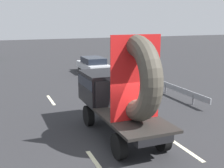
{
  "coord_description": "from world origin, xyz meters",
  "views": [
    {
      "loc": [
        -4.42,
        -9.25,
        4.69
      ],
      "look_at": [
        0.07,
        1.95,
        1.97
      ],
      "focal_mm": 46.74,
      "sensor_mm": 36.0,
      "label": 1
    }
  ],
  "objects": [
    {
      "name": "ground_plane",
      "position": [
        0.0,
        0.0,
        0.0
      ],
      "size": [
        120.0,
        120.0,
        0.0
      ],
      "primitive_type": "plane",
      "color": "#28282B"
    },
    {
      "name": "flatbed_truck",
      "position": [
        0.07,
        1.14,
        1.93
      ],
      "size": [
        2.02,
        5.56,
        4.16
      ],
      "color": "black",
      "rests_on": "ground_plane"
    },
    {
      "name": "distant_sedan",
      "position": [
        3.45,
        14.78,
        0.75
      ],
      "size": [
        1.84,
        4.3,
        1.4
      ],
      "color": "black",
      "rests_on": "ground_plane"
    },
    {
      "name": "guardrail",
      "position": [
        5.59,
        7.8,
        0.52
      ],
      "size": [
        0.1,
        11.34,
        0.71
      ],
      "color": "gray",
      "rests_on": "ground_plane"
    },
    {
      "name": "lane_dash_left_near",
      "position": [
        -1.61,
        -1.04,
        0.0
      ],
      "size": [
        0.16,
        2.3,
        0.01
      ],
      "primitive_type": "cube",
      "rotation": [
        0.0,
        0.0,
        1.57
      ],
      "color": "beige",
      "rests_on": "ground_plane"
    },
    {
      "name": "lane_dash_left_far",
      "position": [
        -1.61,
        7.41,
        0.0
      ],
      "size": [
        0.16,
        2.2,
        0.01
      ],
      "primitive_type": "cube",
      "rotation": [
        0.0,
        0.0,
        1.57
      ],
      "color": "beige",
      "rests_on": "ground_plane"
    },
    {
      "name": "lane_dash_right_near",
      "position": [
        1.76,
        -0.66,
        0.0
      ],
      "size": [
        0.16,
        2.94,
        0.01
      ],
      "primitive_type": "cube",
      "rotation": [
        0.0,
        0.0,
        1.57
      ],
      "color": "beige",
      "rests_on": "ground_plane"
    },
    {
      "name": "lane_dash_right_far",
      "position": [
        1.76,
        7.38,
        0.0
      ],
      "size": [
        0.16,
        2.13,
        0.01
      ],
      "primitive_type": "cube",
      "rotation": [
        0.0,
        0.0,
        1.57
      ],
      "color": "beige",
      "rests_on": "ground_plane"
    }
  ]
}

